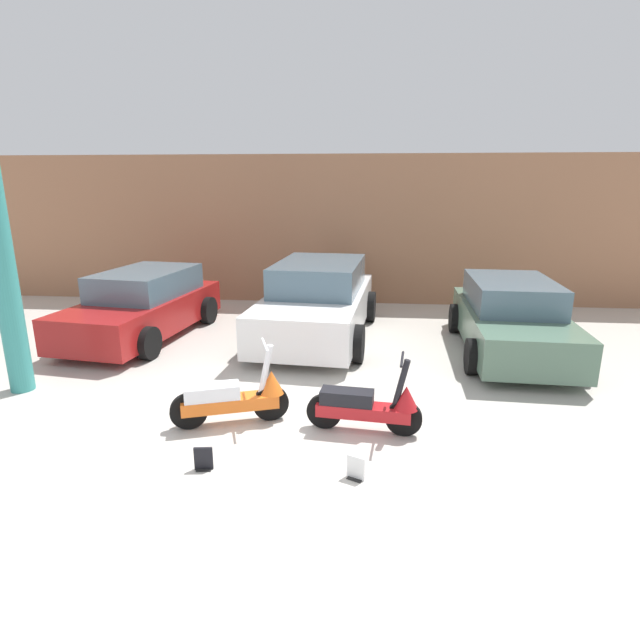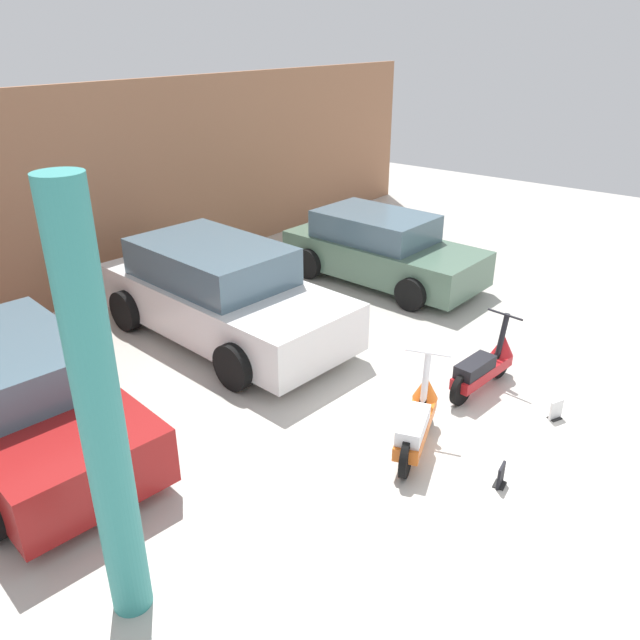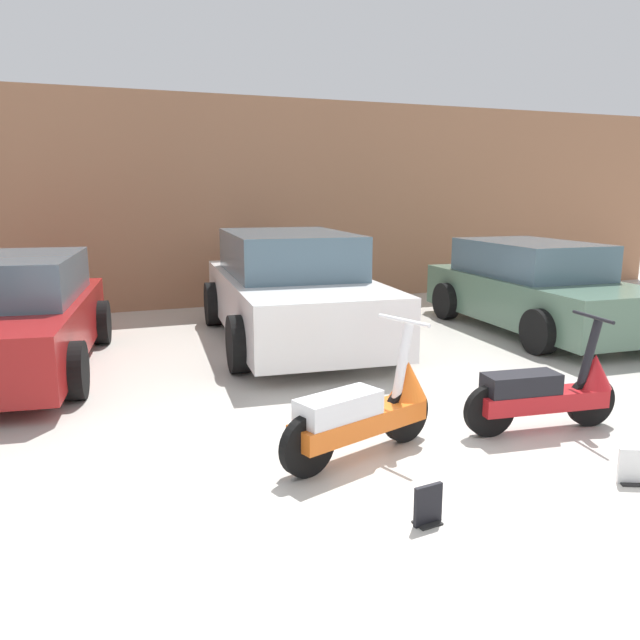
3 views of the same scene
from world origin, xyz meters
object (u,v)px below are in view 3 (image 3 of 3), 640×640
car_rear_center (291,289)px  scooter_front_left (366,410)px  placard_near_right_scooter (632,468)px  car_rear_left (12,317)px  scooter_front_right (549,391)px  placard_near_left_scooter (428,507)px  car_rear_right (535,288)px

car_rear_center → scooter_front_left: bearing=-4.7°
scooter_front_left → placard_near_right_scooter: (1.56, -1.12, -0.26)m
car_rear_left → placard_near_right_scooter: size_ratio=15.59×
scooter_front_right → scooter_front_left: bearing=-176.2°
scooter_front_right → placard_near_left_scooter: scooter_front_right is taller
car_rear_left → car_rear_right: 7.08m
scooter_front_right → car_rear_right: bearing=58.8°
car_rear_left → car_rear_right: size_ratio=1.03×
placard_near_right_scooter → placard_near_left_scooter: bearing=179.1°
car_rear_center → car_rear_right: 3.66m
scooter_front_right → car_rear_right: 4.24m
scooter_front_right → car_rear_center: car_rear_center is taller
car_rear_center → placard_near_left_scooter: 5.13m
scooter_front_left → car_rear_right: size_ratio=0.37×
car_rear_right → placard_near_right_scooter: size_ratio=15.14×
scooter_front_right → placard_near_left_scooter: bearing=-143.9°
scooter_front_right → placard_near_left_scooter: (-1.77, -1.02, -0.24)m
car_rear_left → placard_near_left_scooter: size_ratio=15.59×
car_rear_right → placard_near_right_scooter: (-2.70, -4.40, -0.51)m
scooter_front_right → car_rear_left: (-4.50, 3.69, 0.27)m
car_rear_left → placard_near_left_scooter: 5.46m
scooter_front_right → car_rear_center: (-1.02, 4.02, 0.36)m
car_rear_right → car_rear_left: bearing=-89.9°
placard_near_left_scooter → placard_near_right_scooter: 1.64m
scooter_front_left → car_rear_right: 5.39m
placard_near_right_scooter → scooter_front_right: bearing=82.8°
car_rear_left → car_rear_right: car_rear_left is taller
car_rear_right → placard_near_right_scooter: 5.19m
car_rear_right → placard_near_right_scooter: bearing=-28.8°
placard_near_right_scooter → scooter_front_left: bearing=144.5°
scooter_front_left → car_rear_left: 4.59m
scooter_front_left → placard_near_left_scooter: bearing=-112.9°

